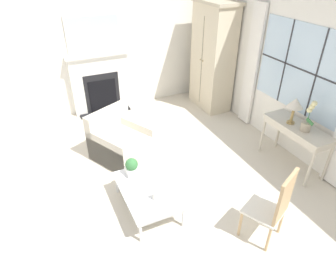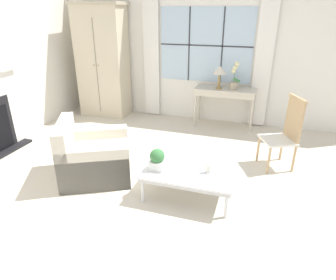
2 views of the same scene
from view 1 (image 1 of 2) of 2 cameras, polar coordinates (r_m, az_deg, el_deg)
ground_plane at (r=4.73m, az=-6.92°, el=-9.72°), size 14.00×14.00×0.00m
wall_back_windowed at (r=5.51m, az=23.79°, el=11.04°), size 7.20×0.14×2.80m
wall_left at (r=6.83m, az=-11.39°, el=17.03°), size 0.06×7.20×2.80m
fireplace at (r=6.86m, az=-12.80°, el=11.04°), size 0.34×1.34×2.09m
armoire at (r=6.89m, az=8.48°, el=15.37°), size 1.09×0.60×2.31m
console_table at (r=5.29m, az=23.43°, el=1.62°), size 1.17×0.46×0.77m
table_lamp at (r=5.13m, az=23.06°, el=6.31°), size 0.26×0.26×0.44m
potted_orchid at (r=5.06m, az=25.10°, el=3.48°), size 0.19×0.15×0.52m
armchair_upholstered at (r=5.34m, az=-8.65°, el=-0.45°), size 1.22×1.21×0.83m
side_chair_wooden at (r=3.88m, az=19.60°, el=-11.61°), size 0.58×0.58×1.07m
coffee_table at (r=4.24m, az=-3.90°, el=-9.62°), size 1.12×0.71×0.36m
potted_plant_small at (r=4.39m, az=-6.90°, el=-5.09°), size 0.18×0.18×0.27m
pillar_candle at (r=4.02m, az=-2.53°, el=-10.56°), size 0.10×0.10×0.14m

